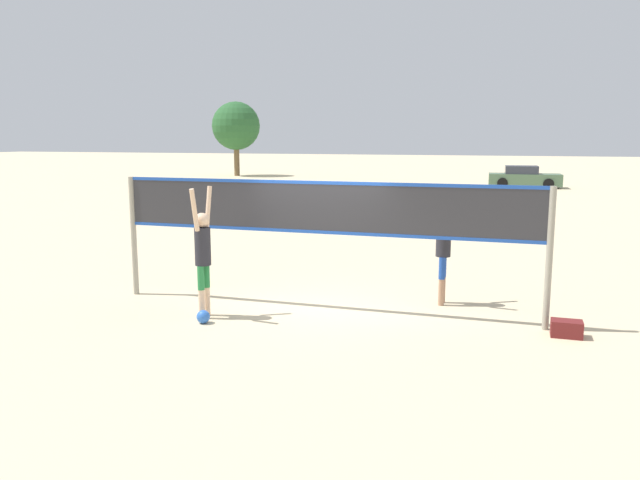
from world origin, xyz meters
TOP-DOWN VIEW (x-y plane):
  - ground_plane at (0.00, 0.00)m, footprint 200.00×200.00m
  - volleyball_net at (0.00, 0.00)m, footprint 7.92×0.11m
  - player_spiker at (-1.81, -1.04)m, footprint 0.28×0.73m
  - player_blocker at (2.08, 1.09)m, footprint 0.28×0.72m
  - volleyball at (-1.65, -1.40)m, footprint 0.23×0.23m
  - gear_bag at (4.21, -0.30)m, footprint 0.48×0.30m
  - parked_car_near at (3.71, 30.62)m, footprint 4.44×2.06m
  - tree_left_cluster at (-18.64, 36.24)m, footprint 3.88×3.88m

SIDE VIEW (x-z plane):
  - ground_plane at x=0.00m, z-range 0.00..0.00m
  - volleyball at x=-1.65m, z-range 0.00..0.23m
  - gear_bag at x=4.21m, z-range 0.00..0.26m
  - parked_car_near at x=3.71m, z-range -0.06..1.30m
  - player_blocker at x=2.08m, z-range 0.07..2.34m
  - player_spiker at x=-1.81m, z-range 0.07..2.37m
  - volleyball_net at x=0.00m, z-range 0.54..2.90m
  - tree_left_cluster at x=-18.64m, z-range 1.02..6.99m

